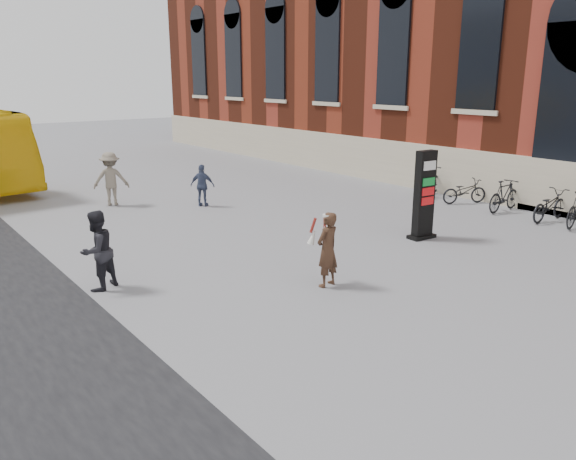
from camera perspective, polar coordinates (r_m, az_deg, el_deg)
ground at (r=12.47m, az=7.58°, el=-5.40°), size 100.00×100.00×0.00m
info_pylon at (r=15.91m, az=13.66°, el=3.45°), size 0.82×0.46×2.46m
woman at (r=11.99m, az=3.99°, el=-1.90°), size 0.69×0.65×1.64m
pedestrian_a at (r=12.44m, az=-18.82°, el=-2.00°), size 1.03×0.95×1.71m
pedestrian_b at (r=20.61m, az=-17.56°, el=4.98°), size 1.38×1.13×1.86m
pedestrian_c at (r=19.74m, az=-8.68°, el=4.49°), size 0.84×0.88×1.46m
bike_4 at (r=19.39m, az=25.02°, el=2.29°), size 1.87×0.67×0.98m
bike_5 at (r=20.12m, az=21.11°, el=3.28°), size 1.81×0.58×1.08m
bike_6 at (r=20.97m, az=17.48°, el=3.78°), size 1.77×1.20×0.88m
bike_7 at (r=21.86m, az=14.15°, el=4.82°), size 1.98×1.04×1.14m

